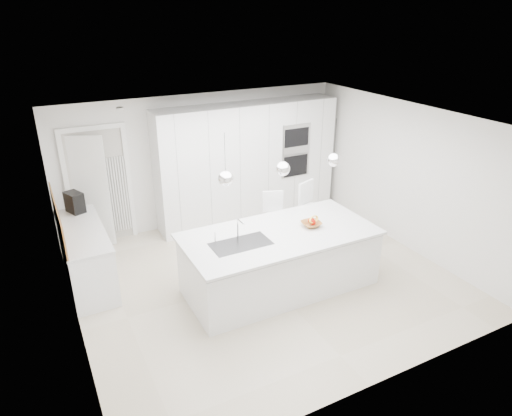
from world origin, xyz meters
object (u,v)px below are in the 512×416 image
island_base (280,262)px  bar_stool_left (277,225)px  espresso_machine (75,202)px  bar_stool_right (310,217)px  fruit_bowl (311,224)px

island_base → bar_stool_left: 1.02m
espresso_machine → island_base: bearing=-63.1°
espresso_machine → bar_stool_right: bearing=-42.9°
espresso_machine → bar_stool_right: (3.59, -1.37, -0.47)m
espresso_machine → fruit_bowl: bearing=-57.5°
island_base → fruit_bowl: size_ratio=9.64×
bar_stool_left → bar_stool_right: bearing=13.2°
espresso_machine → bar_stool_left: size_ratio=0.30×
island_base → espresso_machine: espresso_machine is taller
island_base → bar_stool_right: bar_stool_right is taller
espresso_machine → bar_stool_left: espresso_machine is taller
bar_stool_left → bar_stool_right: (0.61, -0.08, 0.04)m
fruit_bowl → espresso_machine: (-3.06, 2.18, 0.13)m
fruit_bowl → bar_stool_left: bearing=95.2°
island_base → fruit_bowl: bearing=2.0°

